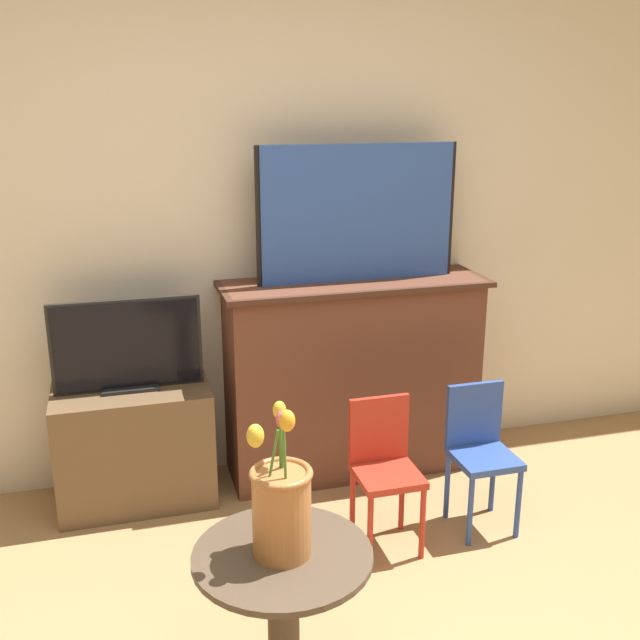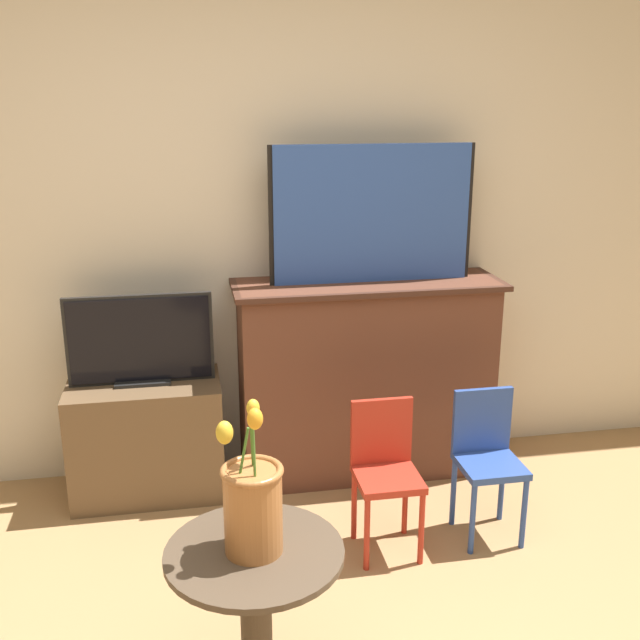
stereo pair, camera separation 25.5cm
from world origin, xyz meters
TOP-DOWN VIEW (x-y plane):
  - wall_back at (0.00, 2.13)m, footprint 8.00×0.06m
  - fireplace_mantel at (0.51, 1.91)m, footprint 1.29×0.42m
  - painting at (0.53, 1.91)m, footprint 0.97×0.03m
  - tv_stand at (-0.55, 1.88)m, footprint 0.70×0.41m
  - tv_monitor at (-0.55, 1.88)m, footprint 0.66×0.12m
  - chair_red at (0.43, 1.24)m, footprint 0.26×0.26m
  - chair_blue at (0.89, 1.27)m, footprint 0.26×0.26m
  - side_table at (-0.18, 0.44)m, footprint 0.52×0.52m
  - vase_tulips at (-0.18, 0.44)m, footprint 0.19×0.18m

SIDE VIEW (x-z plane):
  - tv_stand at x=-0.55m, z-range 0.00..0.56m
  - chair_red at x=0.43m, z-range 0.05..0.69m
  - chair_blue at x=0.89m, z-range 0.05..0.69m
  - side_table at x=-0.18m, z-range 0.08..0.66m
  - fireplace_mantel at x=0.51m, z-range 0.01..1.00m
  - vase_tulips at x=-0.18m, z-range 0.50..0.96m
  - tv_monitor at x=-0.55m, z-range 0.55..0.97m
  - painting at x=0.53m, z-range 0.99..1.62m
  - wall_back at x=0.00m, z-range 0.00..2.70m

